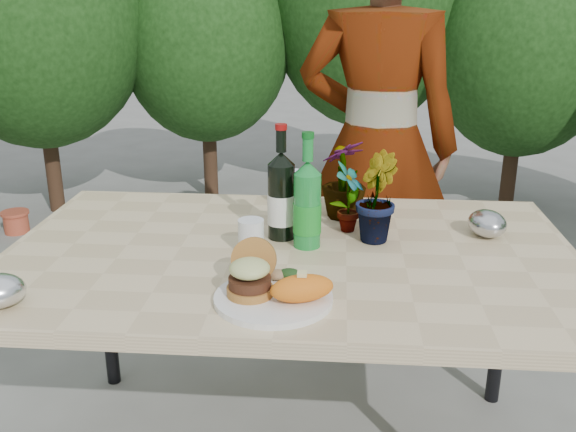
# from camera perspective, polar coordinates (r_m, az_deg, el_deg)

# --- Properties ---
(patio_table) EXTENTS (1.60, 1.00, 0.75)m
(patio_table) POSITION_cam_1_polar(r_m,az_deg,el_deg) (1.82, 0.20, -4.72)
(patio_table) COLOR beige
(patio_table) RESTS_ON ground
(shrub_hedge) EXTENTS (6.96, 5.11, 2.34)m
(shrub_hedge) POSITION_cam_1_polar(r_m,az_deg,el_deg) (3.30, 4.43, 14.84)
(shrub_hedge) COLOR #382316
(shrub_hedge) RESTS_ON ground
(dinner_plate) EXTENTS (0.28, 0.28, 0.01)m
(dinner_plate) POSITION_cam_1_polar(r_m,az_deg,el_deg) (1.51, -1.30, -7.33)
(dinner_plate) COLOR white
(dinner_plate) RESTS_ON patio_table
(burger_stack) EXTENTS (0.11, 0.16, 0.11)m
(burger_stack) POSITION_cam_1_polar(r_m,az_deg,el_deg) (1.51, -3.32, -5.13)
(burger_stack) COLOR #B7722D
(burger_stack) RESTS_ON dinner_plate
(sweet_potato) EXTENTS (0.17, 0.12, 0.06)m
(sweet_potato) POSITION_cam_1_polar(r_m,az_deg,el_deg) (1.47, 1.25, -6.44)
(sweet_potato) COLOR orange
(sweet_potato) RESTS_ON dinner_plate
(grilled_veg) EXTENTS (0.08, 0.05, 0.03)m
(grilled_veg) POSITION_cam_1_polar(r_m,az_deg,el_deg) (1.59, -0.34, -5.20)
(grilled_veg) COLOR olive
(grilled_veg) RESTS_ON dinner_plate
(wine_bottle) EXTENTS (0.08, 0.08, 0.34)m
(wine_bottle) POSITION_cam_1_polar(r_m,az_deg,el_deg) (1.85, -0.60, 1.68)
(wine_bottle) COLOR black
(wine_bottle) RESTS_ON patio_table
(sparkling_water) EXTENTS (0.08, 0.08, 0.33)m
(sparkling_water) POSITION_cam_1_polar(r_m,az_deg,el_deg) (1.79, 1.72, 0.91)
(sparkling_water) COLOR #167E2E
(sparkling_water) RESTS_ON patio_table
(plastic_cup) EXTENTS (0.07, 0.07, 0.09)m
(plastic_cup) POSITION_cam_1_polar(r_m,az_deg,el_deg) (1.77, -3.29, -1.80)
(plastic_cup) COLOR silver
(plastic_cup) RESTS_ON patio_table
(seedling_left) EXTENTS (0.12, 0.13, 0.21)m
(seedling_left) POSITION_cam_1_polar(r_m,az_deg,el_deg) (1.91, 5.38, 1.65)
(seedling_left) COLOR #285E20
(seedling_left) RESTS_ON patio_table
(seedling_mid) EXTENTS (0.13, 0.15, 0.26)m
(seedling_mid) POSITION_cam_1_polar(r_m,az_deg,el_deg) (1.85, 7.73, 1.68)
(seedling_mid) COLOR #27591E
(seedling_mid) RESTS_ON patio_table
(seedling_right) EXTENTS (0.20, 0.20, 0.25)m
(seedling_right) POSITION_cam_1_polar(r_m,az_deg,el_deg) (2.03, 5.01, 3.27)
(seedling_right) COLOR #2B551D
(seedling_right) RESTS_ON patio_table
(blue_bowl) EXTENTS (0.14, 0.14, 0.11)m
(blue_bowl) POSITION_cam_1_polar(r_m,az_deg,el_deg) (2.18, 0.57, 2.48)
(blue_bowl) COLOR white
(blue_bowl) RESTS_ON patio_table
(foil_packet_right) EXTENTS (0.13, 0.15, 0.08)m
(foil_packet_right) POSITION_cam_1_polar(r_m,az_deg,el_deg) (1.98, 17.28, -0.63)
(foil_packet_right) COLOR #AEB0B5
(foil_packet_right) RESTS_ON patio_table
(person) EXTENTS (0.69, 0.51, 1.73)m
(person) POSITION_cam_1_polar(r_m,az_deg,el_deg) (2.53, 7.96, 6.12)
(person) COLOR #976C4B
(person) RESTS_ON ground
(terracotta_pot) EXTENTS (0.17, 0.17, 0.14)m
(terracotta_pot) POSITION_cam_1_polar(r_m,az_deg,el_deg) (4.35, -23.02, -0.46)
(terracotta_pot) COLOR #BE4B31
(terracotta_pot) RESTS_ON ground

